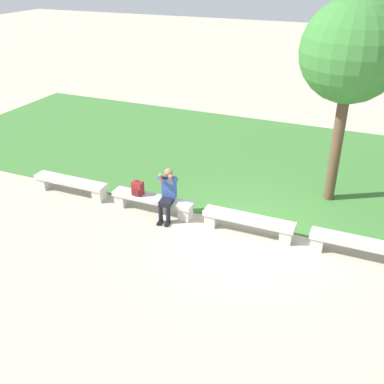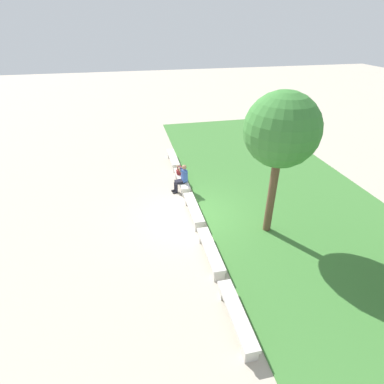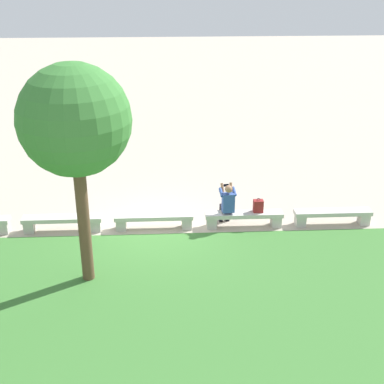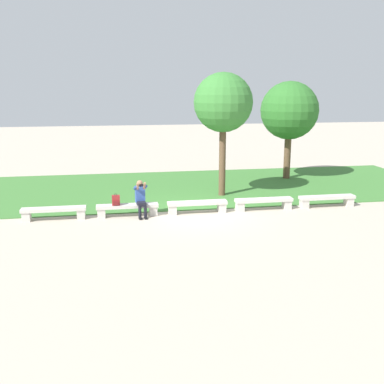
# 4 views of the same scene
# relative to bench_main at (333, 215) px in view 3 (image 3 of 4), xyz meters

# --- Properties ---
(ground_plane) EXTENTS (80.00, 80.00, 0.00)m
(ground_plane) POSITION_rel_bench_main_xyz_m (5.18, 0.00, -0.31)
(ground_plane) COLOR #B2A593
(grass_strip) EXTENTS (24.59, 8.00, 0.03)m
(grass_strip) POSITION_rel_bench_main_xyz_m (5.18, 4.38, -0.29)
(grass_strip) COLOR #3D7533
(grass_strip) RESTS_ON ground
(bench_main) EXTENTS (2.23, 0.40, 0.45)m
(bench_main) POSITION_rel_bench_main_xyz_m (0.00, 0.00, 0.00)
(bench_main) COLOR beige
(bench_main) RESTS_ON ground
(bench_near) EXTENTS (2.23, 0.40, 0.45)m
(bench_near) POSITION_rel_bench_main_xyz_m (2.59, 0.00, 0.00)
(bench_near) COLOR beige
(bench_near) RESTS_ON ground
(bench_mid) EXTENTS (2.23, 0.40, 0.45)m
(bench_mid) POSITION_rel_bench_main_xyz_m (5.18, 0.00, 0.00)
(bench_mid) COLOR beige
(bench_mid) RESTS_ON ground
(bench_far) EXTENTS (2.23, 0.40, 0.45)m
(bench_far) POSITION_rel_bench_main_xyz_m (7.77, 0.00, 0.00)
(bench_far) COLOR beige
(bench_far) RESTS_ON ground
(person_photographer) EXTENTS (0.51, 0.75, 1.32)m
(person_photographer) POSITION_rel_bench_main_xyz_m (3.08, -0.08, 0.43)
(person_photographer) COLOR black
(person_photographer) RESTS_ON ground
(backpack) EXTENTS (0.28, 0.24, 0.43)m
(backpack) POSITION_rel_bench_main_xyz_m (2.19, -0.04, 0.32)
(backpack) COLOR maroon
(backpack) RESTS_ON bench_near
(tree_behind_wall) EXTENTS (2.47, 2.47, 5.22)m
(tree_behind_wall) POSITION_rel_bench_main_xyz_m (6.73, 2.53, 3.63)
(tree_behind_wall) COLOR brown
(tree_behind_wall) RESTS_ON ground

